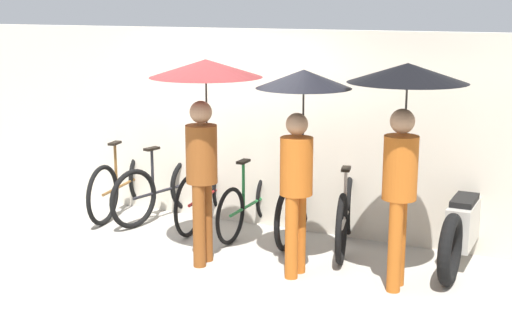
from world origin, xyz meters
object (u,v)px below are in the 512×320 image
Objects in this scene: parked_bicycle_4 at (299,206)px; pedestrian_trailing at (405,109)px; pedestrian_leading at (205,99)px; motorcycle at (463,227)px; parked_bicycle_5 at (346,214)px; parked_bicycle_2 at (208,193)px; parked_bicycle_0 at (124,183)px; parked_bicycle_1 at (164,189)px; parked_bicycle_3 at (251,202)px; pedestrian_center at (301,119)px.

pedestrian_trailing is at bearing -128.49° from parked_bicycle_4.
pedestrian_leading is at bearing -176.38° from pedestrian_trailing.
parked_bicycle_5 is at bearing 92.32° from motorcycle.
pedestrian_trailing is at bearing -148.37° from parked_bicycle_5.
pedestrian_leading reaches higher than parked_bicycle_4.
parked_bicycle_2 reaches higher than motorcycle.
parked_bicycle_1 is at bearing -98.64° from parked_bicycle_0.
pedestrian_leading is 1.99m from pedestrian_trailing.
parked_bicycle_5 reaches higher than motorcycle.
pedestrian_trailing is (3.20, -0.86, 1.33)m from parked_bicycle_1.
pedestrian_trailing is (0.79, -0.81, 1.32)m from parked_bicycle_5.
parked_bicycle_3 reaches higher than parked_bicycle_0.
parked_bicycle_1 is 0.85× the size of motorcycle.
pedestrian_leading is at bearing -156.20° from parked_bicycle_2.
parked_bicycle_4 is (0.60, 0.05, 0.02)m from parked_bicycle_3.
parked_bicycle_2 is 0.89× the size of motorcycle.
motorcycle is at bearing -90.56° from parked_bicycle_3.
parked_bicycle_4 is 0.85× the size of motorcycle.
parked_bicycle_0 reaches higher than motorcycle.
parked_bicycle_1 is 2.10m from pedestrian_leading.
pedestrian_leading reaches higher than parked_bicycle_0.
parked_bicycle_1 is 1.81m from parked_bicycle_4.
pedestrian_center reaches higher than parked_bicycle_1.
parked_bicycle_1 is at bearing 159.43° from pedestrian_center.
parked_bicycle_4 is at bearing 57.30° from pedestrian_leading.
parked_bicycle_4 is at bearing -84.91° from parked_bicycle_3.
parked_bicycle_5 is at bearing 35.16° from pedestrian_leading.
parked_bicycle_3 reaches higher than parked_bicycle_5.
motorcycle is (3.05, -0.09, 0.01)m from parked_bicycle_2.
pedestrian_center is (0.42, -1.04, 1.19)m from parked_bicycle_4.
parked_bicycle_3 reaches higher than motorcycle.
parked_bicycle_2 is at bearing 85.32° from parked_bicycle_3.
parked_bicycle_5 is at bearing -78.17° from parked_bicycle_1.
parked_bicycle_4 is (1.80, 0.06, -0.00)m from parked_bicycle_1.
parked_bicycle_2 is (1.20, 0.06, -0.00)m from parked_bicycle_0.
pedestrian_leading is 1.06× the size of motorcycle.
parked_bicycle_1 is at bearing 87.07° from parked_bicycle_4.
parked_bicycle_5 is at bearing -98.53° from parked_bicycle_2.
pedestrian_center is at bearing -100.52° from parked_bicycle_1.
pedestrian_trailing reaches higher than parked_bicycle_2.
pedestrian_leading is 2.96m from motorcycle.
parked_bicycle_0 is 0.60m from parked_bicycle_1.
pedestrian_center is at bearing -163.07° from parked_bicycle_4.
parked_bicycle_0 is at bearing 75.95° from parked_bicycle_5.
parked_bicycle_2 is 1.04× the size of parked_bicycle_5.
parked_bicycle_2 is 0.87× the size of pedestrian_center.
pedestrian_trailing is (1.98, 0.21, -0.00)m from pedestrian_leading.
parked_bicycle_0 is 1.21m from parked_bicycle_2.
pedestrian_leading reaches higher than parked_bicycle_2.
parked_bicycle_3 is at bearing -99.66° from parked_bicycle_2.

